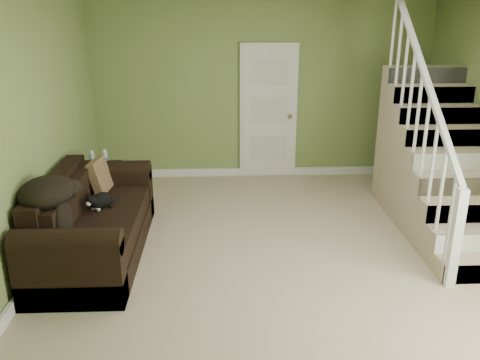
{
  "coord_description": "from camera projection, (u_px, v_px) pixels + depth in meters",
  "views": [
    {
      "loc": [
        -0.63,
        -4.8,
        2.6
      ],
      "look_at": [
        -0.43,
        0.06,
        0.87
      ],
      "focal_mm": 38.0,
      "sensor_mm": 36.0,
      "label": 1
    }
  ],
  "objects": [
    {
      "name": "floor",
      "position": [
        281.0,
        258.0,
        5.42
      ],
      "size": [
        5.0,
        5.5,
        0.01
      ],
      "primitive_type": "cube",
      "color": "tan",
      "rests_on": "ground"
    },
    {
      "name": "ceiling",
      "position": [
        289.0,
        0.0,
        4.55
      ],
      "size": [
        5.0,
        5.5,
        0.01
      ],
      "primitive_type": "cube",
      "color": "white",
      "rests_on": "wall_back"
    },
    {
      "name": "wall_back",
      "position": [
        262.0,
        92.0,
        7.57
      ],
      "size": [
        5.0,
        0.04,
        2.6
      ],
      "primitive_type": "cube",
      "color": "olive",
      "rests_on": "floor"
    },
    {
      "name": "wall_front",
      "position": [
        356.0,
        292.0,
        2.39
      ],
      "size": [
        5.0,
        0.04,
        2.6
      ],
      "primitive_type": "cube",
      "color": "olive",
      "rests_on": "floor"
    },
    {
      "name": "wall_left",
      "position": [
        26.0,
        143.0,
        4.89
      ],
      "size": [
        0.04,
        5.5,
        2.6
      ],
      "primitive_type": "cube",
      "color": "olive",
      "rests_on": "floor"
    },
    {
      "name": "baseboard_back",
      "position": [
        261.0,
        171.0,
        7.96
      ],
      "size": [
        5.0,
        0.04,
        0.12
      ],
      "primitive_type": "cube",
      "color": "white",
      "rests_on": "floor"
    },
    {
      "name": "baseboard_left",
      "position": [
        46.0,
        257.0,
        5.3
      ],
      "size": [
        0.04,
        5.5,
        0.12
      ],
      "primitive_type": "cube",
      "color": "white",
      "rests_on": "floor"
    },
    {
      "name": "door",
      "position": [
        268.0,
        112.0,
        7.63
      ],
      "size": [
        0.86,
        0.12,
        2.02
      ],
      "color": "white",
      "rests_on": "floor"
    },
    {
      "name": "staircase",
      "position": [
        436.0,
        170.0,
        6.19
      ],
      "size": [
        1.0,
        2.51,
        2.82
      ],
      "color": "tan",
      "rests_on": "floor"
    },
    {
      "name": "sofa",
      "position": [
        91.0,
        226.0,
        5.4
      ],
      "size": [
        0.95,
        2.2,
        0.87
      ],
      "color": "black",
      "rests_on": "floor"
    },
    {
      "name": "side_table",
      "position": [
        103.0,
        188.0,
        6.53
      ],
      "size": [
        0.57,
        0.57,
        0.84
      ],
      "rotation": [
        0.0,
        0.0,
        0.15
      ],
      "color": "black",
      "rests_on": "floor"
    },
    {
      "name": "cat",
      "position": [
        100.0,
        201.0,
        5.46
      ],
      "size": [
        0.28,
        0.47,
        0.22
      ],
      "rotation": [
        0.0,
        0.0,
        -0.42
      ],
      "color": "black",
      "rests_on": "sofa"
    },
    {
      "name": "banana",
      "position": [
        105.0,
        233.0,
        4.85
      ],
      "size": [
        0.06,
        0.17,
        0.05
      ],
      "primitive_type": "ellipsoid",
      "rotation": [
        0.0,
        0.0,
        0.1
      ],
      "color": "gold",
      "rests_on": "sofa"
    },
    {
      "name": "throw_pillow",
      "position": [
        100.0,
        176.0,
        5.93
      ],
      "size": [
        0.23,
        0.41,
        0.4
      ],
      "primitive_type": "cube",
      "rotation": [
        0.0,
        -0.24,
        -0.11
      ],
      "color": "brown",
      "rests_on": "sofa"
    },
    {
      "name": "throw_blanket",
      "position": [
        46.0,
        192.0,
        4.75
      ],
      "size": [
        0.63,
        0.74,
        0.26
      ],
      "primitive_type": "ellipsoid",
      "rotation": [
        0.0,
        0.0,
        -0.26
      ],
      "color": "black",
      "rests_on": "sofa"
    }
  ]
}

